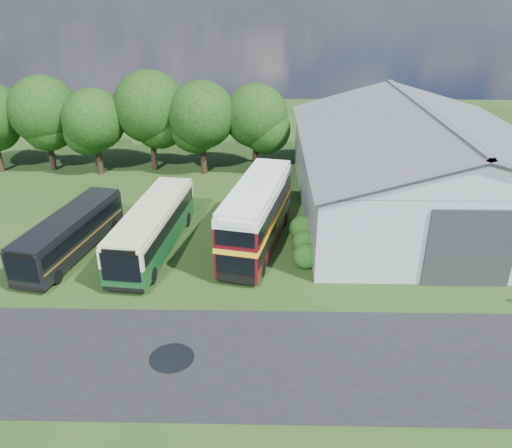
{
  "coord_description": "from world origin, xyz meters",
  "views": [
    {
      "loc": [
        3.01,
        -22.01,
        16.27
      ],
      "look_at": [
        2.37,
        8.0,
        2.06
      ],
      "focal_mm": 35.0,
      "sensor_mm": 36.0,
      "label": 1
    }
  ],
  "objects_px": {
    "bus_green_single": "(153,228)",
    "bus_maroon_double": "(257,216)",
    "bus_dark_single": "(71,233)",
    "storage_shed": "(418,158)"
  },
  "relations": [
    {
      "from": "bus_dark_single",
      "to": "storage_shed",
      "type": "bearing_deg",
      "value": 30.03
    },
    {
      "from": "bus_green_single",
      "to": "bus_dark_single",
      "type": "distance_m",
      "value": 5.44
    },
    {
      "from": "bus_green_single",
      "to": "bus_maroon_double",
      "type": "relative_size",
      "value": 1.06
    },
    {
      "from": "storage_shed",
      "to": "bus_dark_single",
      "type": "bearing_deg",
      "value": -161.04
    },
    {
      "from": "bus_maroon_double",
      "to": "bus_dark_single",
      "type": "bearing_deg",
      "value": -161.69
    },
    {
      "from": "storage_shed",
      "to": "bus_maroon_double",
      "type": "relative_size",
      "value": 2.22
    },
    {
      "from": "bus_green_single",
      "to": "bus_maroon_double",
      "type": "xyz_separation_m",
      "value": [
        6.97,
        0.64,
        0.62
      ]
    },
    {
      "from": "bus_green_single",
      "to": "bus_maroon_double",
      "type": "bearing_deg",
      "value": 11.7
    },
    {
      "from": "storage_shed",
      "to": "bus_dark_single",
      "type": "distance_m",
      "value": 26.52
    },
    {
      "from": "bus_green_single",
      "to": "bus_maroon_double",
      "type": "distance_m",
      "value": 7.03
    }
  ]
}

